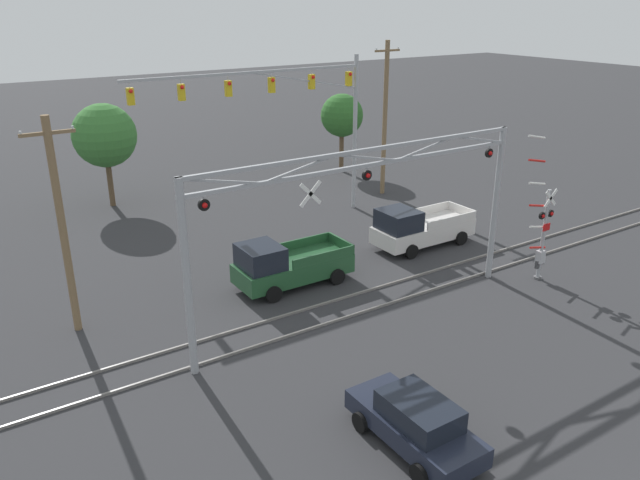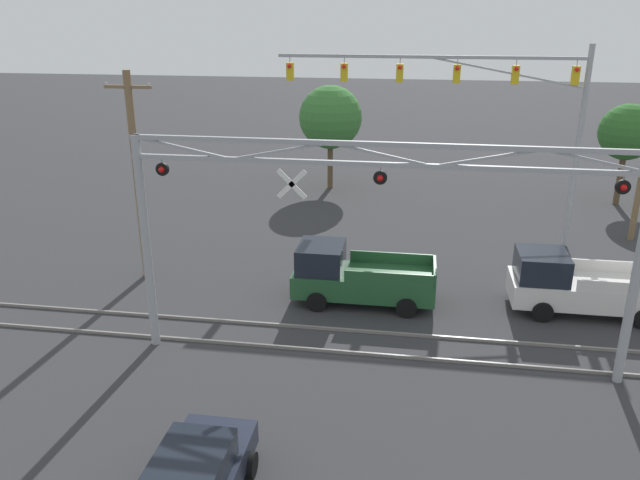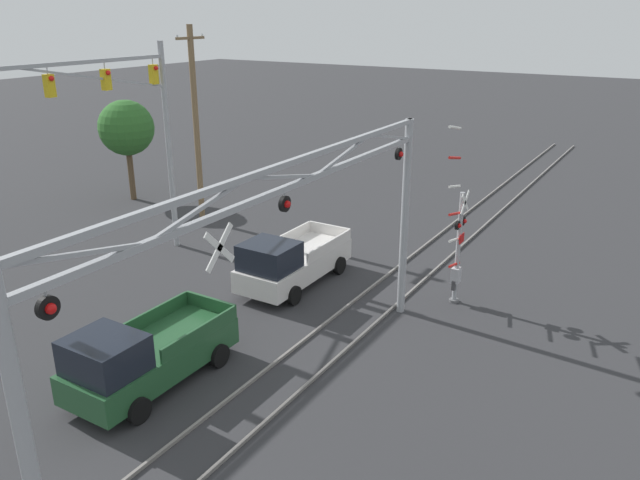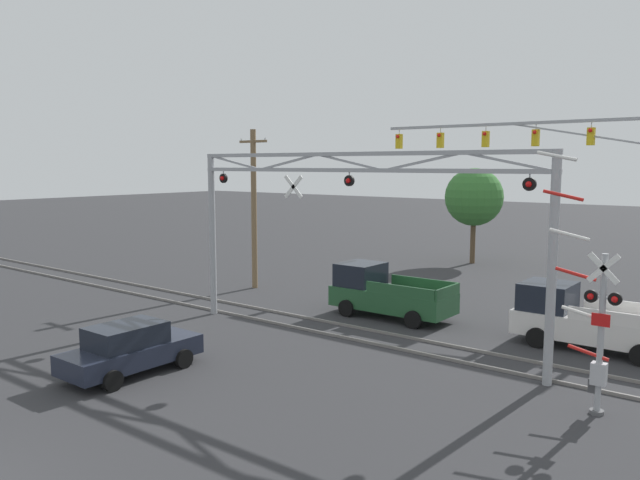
# 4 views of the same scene
# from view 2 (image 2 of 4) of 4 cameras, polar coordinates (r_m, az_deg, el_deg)

# --- Properties ---
(rail_track_near) EXTENTS (80.00, 0.08, 0.10)m
(rail_track_near) POSITION_cam_2_polar(r_m,az_deg,el_deg) (19.59, 5.03, -10.39)
(rail_track_near) COLOR gray
(rail_track_near) RESTS_ON ground_plane
(rail_track_far) EXTENTS (80.00, 0.08, 0.10)m
(rail_track_far) POSITION_cam_2_polar(r_m,az_deg,el_deg) (20.84, 5.32, -8.41)
(rail_track_far) COLOR gray
(rail_track_far) RESTS_ON ground_plane
(crossing_gantry) EXTENTS (14.24, 0.29, 6.71)m
(crossing_gantry) POSITION_cam_2_polar(r_m,az_deg,el_deg) (17.46, 5.36, 2.13)
(crossing_gantry) COLOR #9EA0A5
(crossing_gantry) RESTS_ON ground_plane
(traffic_signal_span) EXTENTS (13.20, 0.39, 8.79)m
(traffic_signal_span) POSITION_cam_2_polar(r_m,az_deg,el_deg) (28.33, 15.65, 12.04)
(traffic_signal_span) COLOR #9EA0A5
(traffic_signal_span) RESTS_ON ground_plane
(pickup_truck_lead) EXTENTS (5.08, 2.28, 2.12)m
(pickup_truck_lead) POSITION_cam_2_polar(r_m,az_deg,el_deg) (22.64, 3.18, -3.34)
(pickup_truck_lead) COLOR #23512D
(pickup_truck_lead) RESTS_ON ground_plane
(pickup_truck_following) EXTENTS (5.29, 2.28, 2.12)m
(pickup_truck_following) POSITION_cam_2_polar(r_m,az_deg,el_deg) (23.66, 22.50, -3.86)
(pickup_truck_following) COLOR silver
(pickup_truck_following) RESTS_ON ground_plane
(utility_pole_left) EXTENTS (1.80, 0.28, 8.03)m
(utility_pole_left) POSITION_cam_2_polar(r_m,az_deg,el_deg) (24.81, -16.40, 5.73)
(utility_pole_left) COLOR brown
(utility_pole_left) RESTS_ON ground_plane
(background_tree_beyond_span) EXTENTS (2.97, 2.97, 5.49)m
(background_tree_beyond_span) POSITION_cam_2_polar(r_m,az_deg,el_deg) (37.32, 26.30, 8.80)
(background_tree_beyond_span) COLOR brown
(background_tree_beyond_span) RESTS_ON ground_plane
(background_tree_far_left_verge) EXTENTS (3.67, 3.67, 6.07)m
(background_tree_far_left_verge) POSITION_cam_2_polar(r_m,az_deg,el_deg) (36.91, 0.96, 11.14)
(background_tree_far_left_verge) COLOR brown
(background_tree_far_left_verge) RESTS_ON ground_plane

